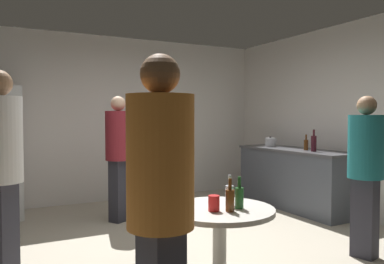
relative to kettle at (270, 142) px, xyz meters
name	(u,v)px	position (x,y,z in m)	size (l,w,h in m)	color
ground_plane	(185,251)	(-2.23, -1.34, -1.02)	(5.20, 5.20, 0.10)	#B2A893
wall_back	(114,119)	(-2.23, 1.29, 0.38)	(5.32, 0.06, 2.70)	silver
wall_side_right	(356,120)	(0.40, -1.34, 0.38)	(0.06, 5.20, 2.70)	silver
kitchen_counter	(295,178)	(0.05, -0.53, -0.52)	(0.64, 2.04, 0.90)	#4C515B
kettle	(270,142)	(0.00, 0.00, 0.00)	(0.24, 0.17, 0.18)	#B2B2B7
wine_bottle_on_counter	(314,143)	(-0.02, -0.98, 0.05)	(0.08, 0.08, 0.31)	#3F141E
beer_bottle_on_counter	(306,144)	(0.03, -0.77, 0.01)	(0.06, 0.06, 0.23)	#593314
foreground_table	(220,222)	(-2.60, -2.66, -0.34)	(0.80, 0.80, 0.73)	beige
beer_bottle_amber	(180,194)	(-2.82, -2.45, -0.15)	(0.06, 0.06, 0.23)	#8C5919
beer_bottle_brown	(230,199)	(-2.59, -2.78, -0.15)	(0.06, 0.06, 0.23)	#593314
beer_bottle_green	(239,197)	(-2.49, -2.74, -0.15)	(0.06, 0.06, 0.23)	#26662D
beer_bottle_clear	(229,195)	(-2.50, -2.64, -0.15)	(0.06, 0.06, 0.23)	silver
plastic_cup_red	(214,203)	(-2.69, -2.72, -0.18)	(0.08, 0.08, 0.11)	red
person_in_white_shirt	(0,162)	(-4.00, -1.61, 0.06)	(0.48, 0.48, 1.76)	#2D2D38
person_in_olive_shirt	(155,165)	(-2.68, -1.60, -0.04)	(0.44, 0.44, 1.59)	#2D2D38
person_in_maroon_shirt	(118,149)	(-2.56, -0.05, 0.00)	(0.47, 0.47, 1.66)	#2D2D38
person_in_teal_shirt	(366,164)	(-0.79, -2.45, -0.04)	(0.41, 0.41, 1.60)	#2D2D38
person_in_orange_shirt	(160,196)	(-3.32, -3.27, 0.03)	(0.39, 0.39, 1.71)	#2D2D38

